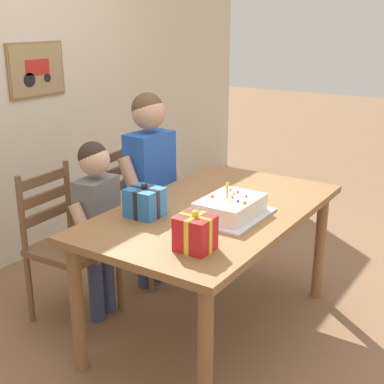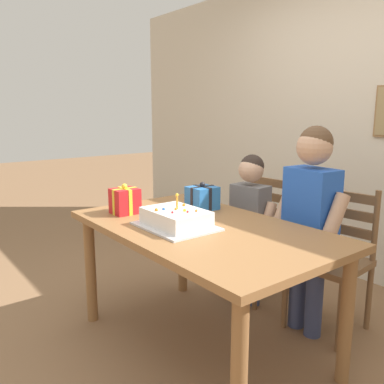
{
  "view_description": "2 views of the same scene",
  "coord_description": "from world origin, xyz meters",
  "px_view_note": "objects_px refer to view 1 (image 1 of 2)",
  "views": [
    {
      "loc": [
        -2.37,
        -1.4,
        1.77
      ],
      "look_at": [
        -0.04,
        0.12,
        0.84
      ],
      "focal_mm": 49.81,
      "sensor_mm": 36.0,
      "label": 1
    },
    {
      "loc": [
        1.72,
        -1.41,
        1.4
      ],
      "look_at": [
        -0.11,
        0.01,
        0.93
      ],
      "focal_mm": 38.09,
      "sensor_mm": 36.0,
      "label": 2
    }
  ],
  "objects_px": {
    "birthday_cake": "(230,208)",
    "gift_box_beside_cake": "(195,233)",
    "dining_table": "(214,224)",
    "child_older": "(150,172)",
    "child_younger": "(98,214)",
    "chair_left": "(67,244)",
    "gift_box_red_large": "(145,202)",
    "chair_right": "(136,212)"
  },
  "relations": [
    {
      "from": "birthday_cake",
      "to": "gift_box_beside_cake",
      "type": "bearing_deg",
      "value": -171.1
    },
    {
      "from": "dining_table",
      "to": "child_older",
      "type": "relative_size",
      "value": 1.19
    },
    {
      "from": "dining_table",
      "to": "child_younger",
      "type": "bearing_deg",
      "value": 110.86
    },
    {
      "from": "birthday_cake",
      "to": "chair_left",
      "type": "bearing_deg",
      "value": 105.68
    },
    {
      "from": "child_younger",
      "to": "gift_box_red_large",
      "type": "bearing_deg",
      "value": -97.84
    },
    {
      "from": "gift_box_red_large",
      "to": "child_older",
      "type": "bearing_deg",
      "value": 34.94
    },
    {
      "from": "gift_box_beside_cake",
      "to": "child_younger",
      "type": "height_order",
      "value": "child_younger"
    },
    {
      "from": "child_older",
      "to": "child_younger",
      "type": "bearing_deg",
      "value": 179.95
    },
    {
      "from": "gift_box_beside_cake",
      "to": "chair_right",
      "type": "relative_size",
      "value": 0.21
    },
    {
      "from": "gift_box_beside_cake",
      "to": "chair_right",
      "type": "distance_m",
      "value": 1.38
    },
    {
      "from": "dining_table",
      "to": "gift_box_beside_cake",
      "type": "distance_m",
      "value": 0.58
    },
    {
      "from": "dining_table",
      "to": "gift_box_beside_cake",
      "type": "relative_size",
      "value": 8.03
    },
    {
      "from": "birthday_cake",
      "to": "chair_left",
      "type": "relative_size",
      "value": 0.48
    },
    {
      "from": "chair_right",
      "to": "child_older",
      "type": "bearing_deg",
      "value": -108.54
    },
    {
      "from": "gift_box_beside_cake",
      "to": "birthday_cake",
      "type": "bearing_deg",
      "value": 8.9
    },
    {
      "from": "gift_box_red_large",
      "to": "chair_left",
      "type": "xyz_separation_m",
      "value": [
        -0.03,
        0.57,
        -0.37
      ]
    },
    {
      "from": "dining_table",
      "to": "child_younger",
      "type": "relative_size",
      "value": 1.42
    },
    {
      "from": "gift_box_beside_cake",
      "to": "chair_right",
      "type": "height_order",
      "value": "gift_box_beside_cake"
    },
    {
      "from": "birthday_cake",
      "to": "gift_box_red_large",
      "type": "relative_size",
      "value": 2.35
    },
    {
      "from": "gift_box_beside_cake",
      "to": "chair_right",
      "type": "bearing_deg",
      "value": 50.74
    },
    {
      "from": "birthday_cake",
      "to": "chair_right",
      "type": "bearing_deg",
      "value": 67.95
    },
    {
      "from": "gift_box_beside_cake",
      "to": "child_younger",
      "type": "distance_m",
      "value": 0.91
    },
    {
      "from": "gift_box_red_large",
      "to": "child_younger",
      "type": "bearing_deg",
      "value": 82.16
    },
    {
      "from": "chair_left",
      "to": "dining_table",
      "type": "bearing_deg",
      "value": -68.02
    },
    {
      "from": "gift_box_beside_cake",
      "to": "child_younger",
      "type": "bearing_deg",
      "value": 72.26
    },
    {
      "from": "chair_left",
      "to": "child_younger",
      "type": "height_order",
      "value": "child_younger"
    },
    {
      "from": "child_older",
      "to": "dining_table",
      "type": "bearing_deg",
      "value": -112.5
    },
    {
      "from": "chair_right",
      "to": "chair_left",
      "type": "bearing_deg",
      "value": 179.99
    },
    {
      "from": "gift_box_red_large",
      "to": "child_older",
      "type": "distance_m",
      "value": 0.69
    },
    {
      "from": "dining_table",
      "to": "birthday_cake",
      "type": "xyz_separation_m",
      "value": [
        -0.06,
        -0.14,
        0.14
      ]
    },
    {
      "from": "gift_box_beside_cake",
      "to": "child_younger",
      "type": "relative_size",
      "value": 0.18
    },
    {
      "from": "chair_right",
      "to": "child_younger",
      "type": "relative_size",
      "value": 0.84
    },
    {
      "from": "gift_box_beside_cake",
      "to": "chair_left",
      "type": "relative_size",
      "value": 0.21
    },
    {
      "from": "gift_box_red_large",
      "to": "chair_right",
      "type": "relative_size",
      "value": 0.2
    },
    {
      "from": "birthday_cake",
      "to": "child_older",
      "type": "xyz_separation_m",
      "value": [
        0.33,
        0.78,
        -0.01
      ]
    },
    {
      "from": "chair_right",
      "to": "dining_table",
      "type": "bearing_deg",
      "value": -111.64
    },
    {
      "from": "birthday_cake",
      "to": "gift_box_red_large",
      "type": "height_order",
      "value": "birthday_cake"
    },
    {
      "from": "child_younger",
      "to": "gift_box_beside_cake",
      "type": "bearing_deg",
      "value": -107.74
    },
    {
      "from": "gift_box_beside_cake",
      "to": "child_older",
      "type": "xyz_separation_m",
      "value": [
        0.78,
        0.85,
        -0.04
      ]
    },
    {
      "from": "birthday_cake",
      "to": "child_younger",
      "type": "distance_m",
      "value": 0.81
    },
    {
      "from": "gift_box_red_large",
      "to": "child_older",
      "type": "xyz_separation_m",
      "value": [
        0.56,
        0.39,
        -0.04
      ]
    },
    {
      "from": "birthday_cake",
      "to": "gift_box_red_large",
      "type": "bearing_deg",
      "value": 121.59
    }
  ]
}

